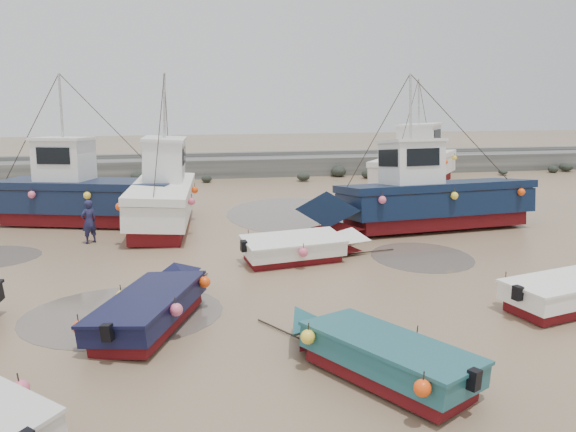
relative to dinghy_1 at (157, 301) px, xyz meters
name	(u,v)px	position (x,y,z in m)	size (l,w,h in m)	color
ground	(262,287)	(2.84, 2.12, -0.55)	(120.00, 120.00, 0.00)	#907456
seawall	(220,167)	(2.89, 24.11, 0.08)	(60.00, 4.92, 1.50)	slate
puddle_a	(123,314)	(-0.89, 0.68, -0.54)	(5.03, 5.03, 0.01)	#5C5249
puddle_b	(422,257)	(8.60, 4.14, -0.54)	(3.43, 3.43, 0.01)	#5C5249
puddle_d	(296,214)	(5.65, 11.64, -0.54)	(6.36, 6.36, 0.01)	#5C5249
dinghy_1	(157,301)	(0.00, 0.00, 0.00)	(3.16, 5.80, 1.43)	maroon
dinghy_2	(372,348)	(4.33, -3.37, 0.00)	(3.74, 5.20, 1.43)	maroon
dinghy_5	(303,244)	(4.52, 4.44, 0.01)	(5.53, 2.29, 1.43)	maroon
cabin_boat_0	(74,193)	(-3.95, 11.46, 0.78)	(10.53, 4.82, 6.22)	maroon
cabin_boat_1	(162,193)	(-0.26, 10.49, 0.80)	(3.01, 9.83, 6.22)	maroon
cabin_boat_2	(422,197)	(10.19, 8.00, 0.76)	(11.07, 3.80, 6.22)	maroon
cabin_boat_3	(419,163)	(14.43, 18.40, 0.77)	(7.91, 9.29, 6.22)	maroon
person	(91,243)	(-2.84, 7.98, -0.55)	(0.60, 0.39, 1.63)	#1C1D3E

